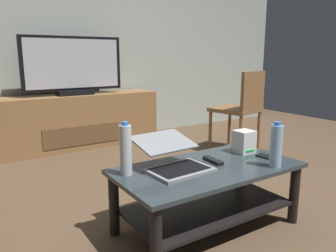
# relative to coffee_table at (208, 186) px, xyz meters

# --- Properties ---
(ground_plane) EXTENTS (7.68, 7.68, 0.00)m
(ground_plane) POSITION_rel_coffee_table_xyz_m (0.07, 0.00, -0.27)
(ground_plane) COLOR brown
(back_wall) EXTENTS (6.40, 0.12, 2.80)m
(back_wall) POSITION_rel_coffee_table_xyz_m (0.07, 2.56, 1.13)
(back_wall) COLOR #A8B2A8
(back_wall) RESTS_ON ground
(coffee_table) EXTENTS (1.10, 0.57, 0.39)m
(coffee_table) POSITION_rel_coffee_table_xyz_m (0.00, 0.00, 0.00)
(coffee_table) COLOR #2D383D
(coffee_table) RESTS_ON ground
(media_cabinet) EXTENTS (1.89, 0.43, 0.61)m
(media_cabinet) POSITION_rel_coffee_table_xyz_m (-0.09, 2.23, 0.03)
(media_cabinet) COLOR olive
(media_cabinet) RESTS_ON ground
(television) EXTENTS (1.10, 0.20, 0.63)m
(television) POSITION_rel_coffee_table_xyz_m (-0.09, 2.21, 0.64)
(television) COLOR black
(television) RESTS_ON media_cabinet
(dining_chair) EXTENTS (0.53, 0.53, 0.88)m
(dining_chair) POSITION_rel_coffee_table_xyz_m (1.35, 1.07, 0.24)
(dining_chair) COLOR brown
(dining_chair) RESTS_ON ground
(laptop) EXTENTS (0.37, 0.43, 0.18)m
(laptop) POSITION_rel_coffee_table_xyz_m (-0.20, 0.08, 0.19)
(laptop) COLOR gray
(laptop) RESTS_ON coffee_table
(router_box) EXTENTS (0.12, 0.12, 0.15)m
(router_box) POSITION_rel_coffee_table_xyz_m (0.39, 0.10, 0.20)
(router_box) COLOR white
(router_box) RESTS_ON coffee_table
(water_bottle_near) EXTENTS (0.07, 0.07, 0.30)m
(water_bottle_near) POSITION_rel_coffee_table_xyz_m (-0.47, 0.14, 0.27)
(water_bottle_near) COLOR silver
(water_bottle_near) RESTS_ON coffee_table
(water_bottle_far) EXTENTS (0.07, 0.07, 0.27)m
(water_bottle_far) POSITION_rel_coffee_table_xyz_m (0.33, -0.22, 0.25)
(water_bottle_far) COLOR #99C6E5
(water_bottle_far) RESTS_ON coffee_table
(cell_phone) EXTENTS (0.09, 0.15, 0.01)m
(cell_phone) POSITION_rel_coffee_table_xyz_m (0.43, -0.08, 0.13)
(cell_phone) COLOR black
(cell_phone) RESTS_ON coffee_table
(tv_remote) EXTENTS (0.06, 0.16, 0.02)m
(tv_remote) POSITION_rel_coffee_table_xyz_m (0.08, 0.05, 0.13)
(tv_remote) COLOR black
(tv_remote) RESTS_ON coffee_table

